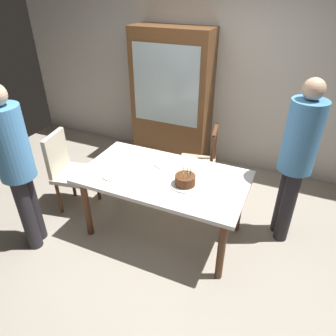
% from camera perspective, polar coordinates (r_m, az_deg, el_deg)
% --- Properties ---
extents(ground, '(6.40, 6.40, 0.00)m').
position_cam_1_polar(ground, '(3.52, -0.76, -11.48)').
color(ground, '#9E9384').
extents(back_wall, '(6.40, 0.10, 2.60)m').
position_cam_1_polar(back_wall, '(4.46, 9.51, 16.83)').
color(back_wall, beige).
rests_on(back_wall, ground).
extents(dining_table, '(1.65, 0.91, 0.74)m').
position_cam_1_polar(dining_table, '(3.12, -0.84, -2.75)').
color(dining_table, white).
rests_on(dining_table, ground).
extents(birthday_cake, '(0.28, 0.28, 0.17)m').
position_cam_1_polar(birthday_cake, '(2.90, 3.18, -2.38)').
color(birthday_cake, silver).
rests_on(birthday_cake, dining_table).
extents(plate_near_celebrant, '(0.22, 0.22, 0.01)m').
position_cam_1_polar(plate_near_celebrant, '(3.11, -10.09, -1.31)').
color(plate_near_celebrant, silver).
rests_on(plate_near_celebrant, dining_table).
extents(plate_far_side, '(0.22, 0.22, 0.01)m').
position_cam_1_polar(plate_far_side, '(3.25, -0.67, 0.82)').
color(plate_far_side, silver).
rests_on(plate_far_side, dining_table).
extents(fork_near_celebrant, '(0.18, 0.03, 0.01)m').
position_cam_1_polar(fork_near_celebrant, '(3.19, -12.46, -0.68)').
color(fork_near_celebrant, silver).
rests_on(fork_near_celebrant, dining_table).
extents(fork_far_side, '(0.18, 0.04, 0.01)m').
position_cam_1_polar(fork_far_side, '(3.32, -3.16, 1.37)').
color(fork_far_side, silver).
rests_on(fork_far_side, dining_table).
extents(fork_near_guest, '(0.18, 0.05, 0.01)m').
position_cam_1_polar(fork_near_guest, '(2.81, 3.68, -4.90)').
color(fork_near_guest, silver).
rests_on(fork_near_guest, dining_table).
extents(chair_spindle_back, '(0.51, 0.51, 0.95)m').
position_cam_1_polar(chair_spindle_back, '(3.80, 5.64, 0.61)').
color(chair_spindle_back, tan).
rests_on(chair_spindle_back, ground).
extents(chair_upholstered, '(0.52, 0.52, 0.95)m').
position_cam_1_polar(chair_upholstered, '(3.76, -18.01, 0.02)').
color(chair_upholstered, beige).
rests_on(chair_upholstered, ground).
extents(person_celebrant, '(0.32, 0.32, 1.70)m').
position_cam_1_polar(person_celebrant, '(3.14, -26.33, 0.87)').
color(person_celebrant, '#262328').
rests_on(person_celebrant, ground).
extents(person_guest, '(0.32, 0.32, 1.72)m').
position_cam_1_polar(person_guest, '(3.15, 22.74, 2.09)').
color(person_guest, '#262328').
rests_on(person_guest, ground).
extents(china_cabinet, '(1.10, 0.45, 1.90)m').
position_cam_1_polar(china_cabinet, '(4.48, 0.71, 12.64)').
color(china_cabinet, brown).
rests_on(china_cabinet, ground).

